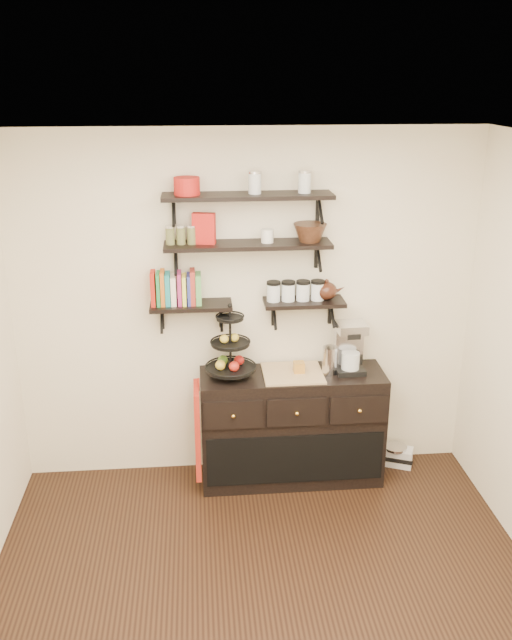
# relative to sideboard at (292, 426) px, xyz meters

# --- Properties ---
(floor) EXTENTS (3.50, 3.50, 0.00)m
(floor) POSITION_rel_sideboard_xyz_m (-0.33, -1.51, -0.45)
(floor) COLOR black
(floor) RESTS_ON ground
(ceiling) EXTENTS (3.50, 3.50, 0.02)m
(ceiling) POSITION_rel_sideboard_xyz_m (-0.33, -1.51, 2.25)
(ceiling) COLOR white
(ceiling) RESTS_ON back_wall
(back_wall) EXTENTS (3.50, 0.02, 2.70)m
(back_wall) POSITION_rel_sideboard_xyz_m (-0.33, 0.24, 0.90)
(back_wall) COLOR white
(back_wall) RESTS_ON ground
(shelf_top) EXTENTS (1.20, 0.27, 0.23)m
(shelf_top) POSITION_rel_sideboard_xyz_m (-0.33, 0.10, 1.78)
(shelf_top) COLOR black
(shelf_top) RESTS_ON back_wall
(shelf_mid) EXTENTS (1.20, 0.27, 0.23)m
(shelf_mid) POSITION_rel_sideboard_xyz_m (-0.33, 0.10, 1.43)
(shelf_mid) COLOR black
(shelf_mid) RESTS_ON back_wall
(shelf_low_left) EXTENTS (0.60, 0.25, 0.23)m
(shelf_low_left) POSITION_rel_sideboard_xyz_m (-0.75, 0.12, 0.98)
(shelf_low_left) COLOR black
(shelf_low_left) RESTS_ON back_wall
(shelf_low_right) EXTENTS (0.60, 0.25, 0.23)m
(shelf_low_right) POSITION_rel_sideboard_xyz_m (0.09, 0.12, 0.98)
(shelf_low_right) COLOR black
(shelf_low_right) RESTS_ON back_wall
(cookbooks) EXTENTS (0.36, 0.15, 0.26)m
(cookbooks) POSITION_rel_sideboard_xyz_m (-0.84, 0.12, 1.11)
(cookbooks) COLOR #B51F12
(cookbooks) RESTS_ON shelf_low_left
(glass_canisters) EXTENTS (0.43, 0.10, 0.13)m
(glass_canisters) POSITION_rel_sideboard_xyz_m (0.03, 0.12, 1.06)
(glass_canisters) COLOR silver
(glass_canisters) RESTS_ON shelf_low_right
(sideboard) EXTENTS (1.40, 0.50, 0.92)m
(sideboard) POSITION_rel_sideboard_xyz_m (0.00, 0.00, 0.00)
(sideboard) COLOR black
(sideboard) RESTS_ON floor
(fruit_stand) EXTENTS (0.38, 0.38, 0.55)m
(fruit_stand) POSITION_rel_sideboard_xyz_m (-0.46, 0.00, 0.64)
(fruit_stand) COLOR black
(fruit_stand) RESTS_ON sideboard
(candle) EXTENTS (0.08, 0.08, 0.08)m
(candle) POSITION_rel_sideboard_xyz_m (0.05, 0.00, 0.50)
(candle) COLOR #AC7427
(candle) RESTS_ON sideboard
(coffee_maker) EXTENTS (0.22, 0.22, 0.40)m
(coffee_maker) POSITION_rel_sideboard_xyz_m (0.44, 0.03, 0.64)
(coffee_maker) COLOR black
(coffee_maker) RESTS_ON sideboard
(thermal_carafe) EXTENTS (0.11, 0.11, 0.22)m
(thermal_carafe) POSITION_rel_sideboard_xyz_m (0.28, -0.02, 0.56)
(thermal_carafe) COLOR silver
(thermal_carafe) RESTS_ON sideboard
(apron) EXTENTS (0.04, 0.31, 0.72)m
(apron) POSITION_rel_sideboard_xyz_m (-0.73, -0.10, 0.06)
(apron) COLOR #A81B12
(apron) RESTS_ON sideboard
(radio) EXTENTS (0.31, 0.25, 0.17)m
(radio) POSITION_rel_sideboard_xyz_m (0.88, 0.10, -0.37)
(radio) COLOR silver
(radio) RESTS_ON floor
(recipe_box) EXTENTS (0.17, 0.10, 0.22)m
(recipe_box) POSITION_rel_sideboard_xyz_m (-0.64, 0.10, 1.56)
(recipe_box) COLOR red
(recipe_box) RESTS_ON shelf_mid
(walnut_bowl) EXTENTS (0.24, 0.24, 0.13)m
(walnut_bowl) POSITION_rel_sideboard_xyz_m (0.12, 0.10, 1.51)
(walnut_bowl) COLOR black
(walnut_bowl) RESTS_ON shelf_mid
(ramekins) EXTENTS (0.09, 0.09, 0.10)m
(ramekins) POSITION_rel_sideboard_xyz_m (-0.19, 0.10, 1.50)
(ramekins) COLOR white
(ramekins) RESTS_ON shelf_mid
(teapot) EXTENTS (0.22, 0.16, 0.16)m
(teapot) POSITION_rel_sideboard_xyz_m (0.26, 0.12, 1.08)
(teapot) COLOR #351910
(teapot) RESTS_ON shelf_low_right
(red_pot) EXTENTS (0.18, 0.18, 0.12)m
(red_pot) POSITION_rel_sideboard_xyz_m (-0.75, 0.10, 1.86)
(red_pot) COLOR red
(red_pot) RESTS_ON shelf_top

